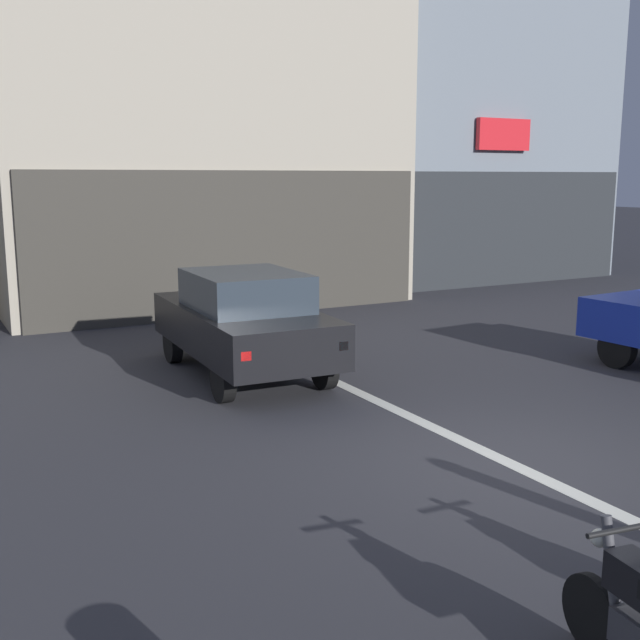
% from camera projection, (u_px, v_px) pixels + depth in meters
% --- Properties ---
extents(ground_plane, '(120.00, 120.00, 0.00)m').
position_uv_depth(ground_plane, '(519.00, 468.00, 8.25)').
color(ground_plane, '#333338').
extents(lane_centre_line, '(0.20, 18.00, 0.01)m').
position_uv_depth(lane_centre_line, '(279.00, 355.00, 13.44)').
color(lane_centre_line, silver).
rests_on(lane_centre_line, ground).
extents(car_black_crossing_near, '(1.94, 4.17, 1.64)m').
position_uv_depth(car_black_crossing_near, '(244.00, 320.00, 11.94)').
color(car_black_crossing_near, black).
rests_on(car_black_crossing_near, ground).
extents(car_silver_down_street, '(2.22, 4.27, 1.64)m').
position_uv_depth(car_silver_down_street, '(194.00, 262.00, 20.10)').
color(car_silver_down_street, black).
rests_on(car_silver_down_street, ground).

